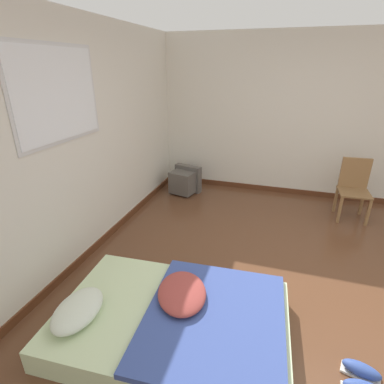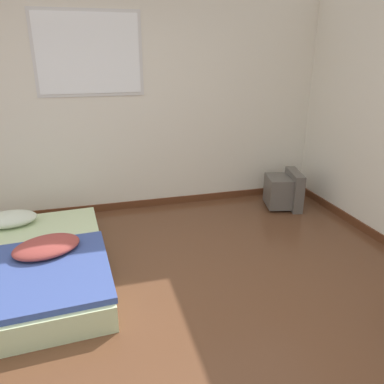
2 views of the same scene
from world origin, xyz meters
name	(u,v)px [view 2 (image 2 of 2)]	position (x,y,z in m)	size (l,w,h in m)	color
ground_plane	(150,345)	(0.00, 0.00, 0.00)	(20.00, 20.00, 0.00)	brown
wall_back	(110,104)	(0.00, 2.46, 1.29)	(7.53, 0.08, 2.60)	silver
mattress_bed	(30,265)	(-0.86, 1.07, 0.14)	(1.35, 1.95, 0.36)	beige
crt_tv	(284,190)	(2.04, 1.95, 0.22)	(0.49, 0.52, 0.47)	#56514C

